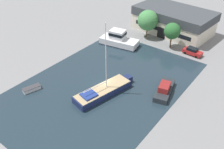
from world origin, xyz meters
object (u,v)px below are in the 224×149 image
small_dinghy (32,89)px  warehouse_building (173,20)px  quay_tree_by_water (172,31)px  parked_car (192,51)px  motor_cruiser (119,40)px  cabin_boat (164,90)px  sailboat_moored (104,91)px  quay_tree_near_building (148,20)px

small_dinghy → warehouse_building: bearing=93.8°
quay_tree_by_water → parked_car: (5.60, -0.12, -3.41)m
parked_car → motor_cruiser: size_ratio=0.45×
parked_car → small_dinghy: size_ratio=1.26×
motor_cruiser → cabin_boat: (17.78, -10.27, -0.59)m
warehouse_building → sailboat_moored: sailboat_moored is taller
quay_tree_by_water → parked_car: bearing=-1.2°
quay_tree_by_water → motor_cruiser: quay_tree_by_water is taller
parked_car → cabin_boat: bearing=9.3°
quay_tree_by_water → small_dinghy: 33.52m
quay_tree_near_building → warehouse_building: bearing=62.4°
warehouse_building → quay_tree_by_water: warehouse_building is taller
quay_tree_near_building → cabin_boat: quay_tree_near_building is taller
small_dinghy → quay_tree_by_water: bearing=84.2°
warehouse_building → quay_tree_by_water: 9.53m
sailboat_moored → cabin_boat: sailboat_moored is taller
parked_car → cabin_boat: 16.62m
warehouse_building → small_dinghy: bearing=-97.2°
sailboat_moored → cabin_boat: 10.98m
motor_cruiser → small_dinghy: 24.55m
small_dinghy → cabin_boat: cabin_boat is taller
sailboat_moored → cabin_boat: size_ratio=1.85×
quay_tree_by_water → cabin_boat: (7.18, -16.66, -3.50)m
sailboat_moored → small_dinghy: (-11.22, -7.22, -0.37)m
parked_car → quay_tree_by_water: bearing=-87.3°
quay_tree_near_building → sailboat_moored: (6.17, -25.20, -3.77)m
quay_tree_by_water → warehouse_building: bearing=113.4°
quay_tree_near_building → quay_tree_by_water: size_ratio=1.15×
sailboat_moored → quay_tree_near_building: bearing=116.0°
warehouse_building → small_dinghy: (-8.78, -39.54, -2.77)m
quay_tree_near_building → parked_car: bearing=-7.4°
parked_car → sailboat_moored: bearing=-12.5°
small_dinghy → cabin_boat: size_ratio=0.48×
quay_tree_by_water → quay_tree_near_building: bearing=168.1°
warehouse_building → quay_tree_by_water: size_ratio=3.36×
warehouse_building → cabin_boat: bearing=-61.4°
parked_car → cabin_boat: cabin_boat is taller
quay_tree_by_water → sailboat_moored: (-1.32, -23.63, -3.51)m
sailboat_moored → cabin_boat: (8.49, 6.97, 0.02)m
small_dinghy → motor_cruiser: bearing=101.8°
warehouse_building → quay_tree_near_building: quay_tree_near_building is taller
quay_tree_near_building → cabin_boat: 23.70m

